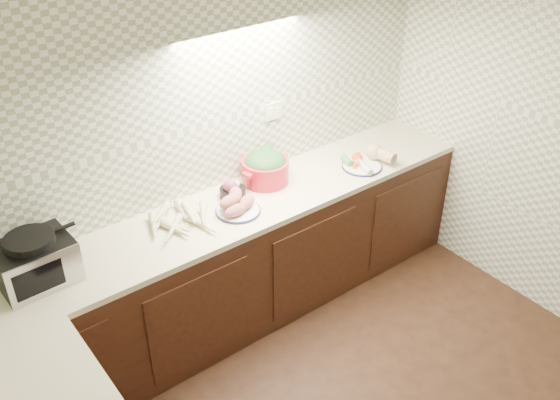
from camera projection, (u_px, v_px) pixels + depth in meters
room at (427, 222)px, 2.56m from camera, size 3.60×3.60×2.60m
counter at (214, 391)px, 3.30m from camera, size 3.60×3.60×0.90m
toaster_oven at (35, 261)px, 3.30m from camera, size 0.41×0.32×0.28m
parsnip_pile at (168, 221)px, 3.77m from camera, size 0.45×0.46×0.09m
sweet_potato_plate at (236, 205)px, 3.90m from camera, size 0.29×0.29×0.13m
onion_bowl at (232, 190)px, 4.05m from camera, size 0.17×0.17×0.13m
dutch_oven at (265, 167)px, 4.19m from camera, size 0.40×0.38×0.22m
veg_plate at (367, 158)px, 4.42m from camera, size 0.34×0.30×0.13m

